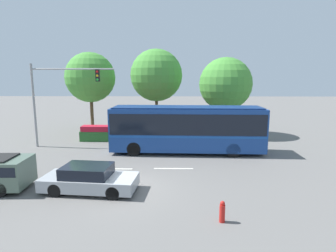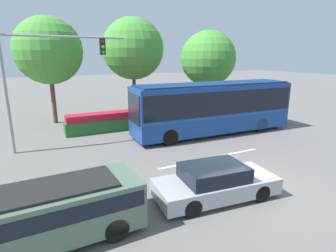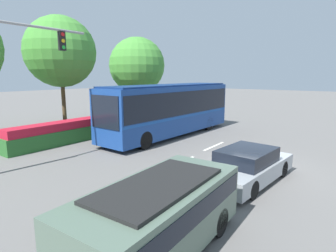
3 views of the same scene
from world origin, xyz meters
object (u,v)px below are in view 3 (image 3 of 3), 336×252
(suv_left_lane, at_px, (159,212))
(street_tree_centre, at_px, (60,52))
(city_bus, at_px, (170,107))
(sedan_foreground, at_px, (247,166))
(street_tree_right, at_px, (137,65))

(suv_left_lane, relative_size, street_tree_centre, 0.57)
(suv_left_lane, bearing_deg, street_tree_centre, 60.86)
(city_bus, height_order, suv_left_lane, city_bus)
(suv_left_lane, bearing_deg, sedan_foreground, -2.77)
(street_tree_centre, bearing_deg, suv_left_lane, -116.98)
(street_tree_right, bearing_deg, sedan_foreground, -123.14)
(city_bus, xyz_separation_m, suv_left_lane, (-10.48, -7.22, -0.97))
(street_tree_centre, bearing_deg, sedan_foreground, -98.84)
(street_tree_right, bearing_deg, street_tree_centre, 167.00)
(city_bus, distance_m, suv_left_lane, 12.77)
(suv_left_lane, distance_m, street_tree_centre, 17.79)
(suv_left_lane, relative_size, street_tree_right, 0.64)
(sedan_foreground, bearing_deg, city_bus, 60.36)
(city_bus, height_order, street_tree_right, street_tree_right)
(sedan_foreground, xyz_separation_m, street_tree_centre, (2.39, 15.34, 5.10))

